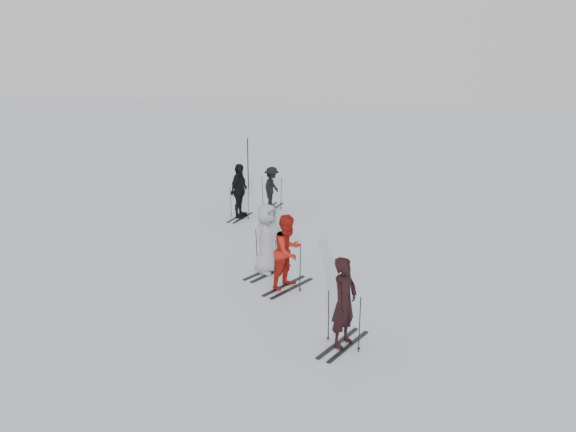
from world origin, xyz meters
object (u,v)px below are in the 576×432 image
object	(u,v)px
skier_red	(288,252)
piste_marker	(248,163)
skier_grey	(267,239)
skier_near_dark	(344,303)
skier_uphill_left	(239,191)
skier_uphill_far	(272,188)

from	to	relation	value
skier_red	piste_marker	size ratio (longest dim) A/B	0.85
skier_red	skier_grey	xyz separation A→B (m)	(-0.76, 0.91, 0.00)
skier_grey	piste_marker	size ratio (longest dim) A/B	0.85
piste_marker	skier_grey	bearing A→B (deg)	-72.30
skier_near_dark	skier_grey	size ratio (longest dim) A/B	0.98
skier_uphill_left	skier_red	bearing A→B (deg)	-143.44
skier_red	skier_uphill_left	xyz separation A→B (m)	(-3.01, 6.12, 0.04)
skier_near_dark	skier_red	size ratio (longest dim) A/B	0.98
skier_red	skier_grey	distance (m)	1.19
skier_near_dark	skier_uphill_far	distance (m)	11.15
skier_near_dark	skier_uphill_left	bearing A→B (deg)	52.60
skier_red	skier_grey	bearing A→B (deg)	67.00
skier_near_dark	skier_red	world-z (taller)	skier_red
skier_near_dark	skier_uphill_left	size ratio (longest dim) A/B	0.94
skier_near_dark	skier_grey	xyz separation A→B (m)	(-2.45, 3.67, 0.02)
skier_grey	piste_marker	distance (m)	10.65
skier_uphill_far	piste_marker	bearing A→B (deg)	37.57
skier_grey	skier_uphill_far	size ratio (longest dim) A/B	1.19
skier_uphill_left	piste_marker	bearing A→B (deg)	21.60
skier_uphill_left	skier_uphill_far	size ratio (longest dim) A/B	1.23
skier_grey	piste_marker	xyz separation A→B (m)	(-3.24, 10.15, 0.17)
skier_uphill_left	piste_marker	xyz separation A→B (m)	(-0.98, 4.94, 0.13)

